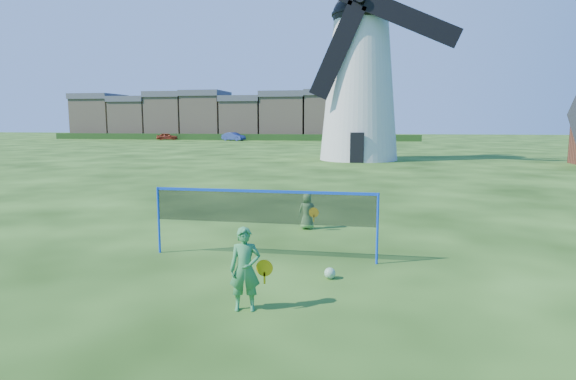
% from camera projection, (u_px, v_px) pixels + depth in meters
% --- Properties ---
extents(ground, '(220.00, 220.00, 0.00)m').
position_uv_depth(ground, '(275.00, 260.00, 10.67)').
color(ground, black).
rests_on(ground, ground).
extents(windmill, '(14.36, 6.12, 18.99)m').
position_uv_depth(windmill, '(360.00, 78.00, 37.44)').
color(windmill, silver).
rests_on(windmill, ground).
extents(badminton_net, '(5.05, 0.05, 1.55)m').
position_uv_depth(badminton_net, '(263.00, 208.00, 10.64)').
color(badminton_net, blue).
rests_on(badminton_net, ground).
extents(player_girl, '(0.70, 0.43, 1.37)m').
position_uv_depth(player_girl, '(245.00, 269.00, 7.73)').
color(player_girl, '#358649').
rests_on(player_girl, ground).
extents(player_boy, '(0.63, 0.42, 1.03)m').
position_uv_depth(player_boy, '(307.00, 211.00, 13.64)').
color(player_boy, '#61A14D').
rests_on(player_boy, ground).
extents(play_ball, '(0.22, 0.22, 0.22)m').
position_uv_depth(play_ball, '(330.00, 273.00, 9.36)').
color(play_ball, green).
rests_on(play_ball, ground).
extents(terraced_houses, '(49.84, 8.40, 8.32)m').
position_uv_depth(terraced_houses, '(209.00, 116.00, 85.03)').
color(terraced_houses, tan).
rests_on(terraced_houses, ground).
extents(hedge, '(62.00, 0.80, 1.00)m').
position_uv_depth(hedge, '(227.00, 137.00, 78.78)').
color(hedge, '#193814').
rests_on(hedge, ground).
extents(car_left, '(3.66, 2.41, 1.16)m').
position_uv_depth(car_left, '(167.00, 137.00, 78.55)').
color(car_left, '#99311B').
rests_on(car_left, ground).
extents(car_right, '(4.17, 2.79, 1.30)m').
position_uv_depth(car_right, '(234.00, 137.00, 76.07)').
color(car_right, navy).
rests_on(car_right, ground).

